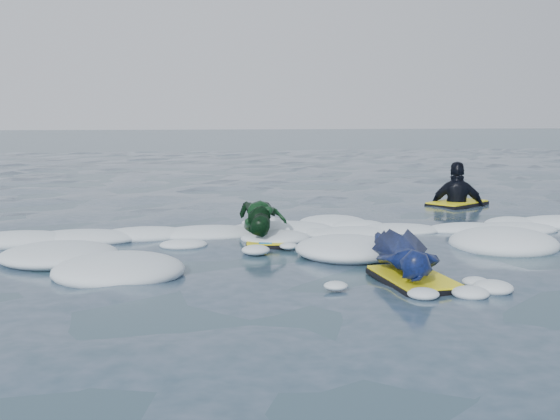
{
  "coord_description": "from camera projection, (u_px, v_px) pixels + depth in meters",
  "views": [
    {
      "loc": [
        -0.54,
        -6.77,
        1.47
      ],
      "look_at": [
        0.76,
        1.6,
        0.31
      ],
      "focal_mm": 45.0,
      "sensor_mm": 36.0,
      "label": 1
    }
  ],
  "objects": [
    {
      "name": "prone_child_unit",
      "position": [
        263.0,
        221.0,
        8.18
      ],
      "size": [
        0.71,
        1.23,
        0.46
      ],
      "rotation": [
        0.0,
        0.0,
        1.45
      ],
      "color": "black",
      "rests_on": "ground"
    },
    {
      "name": "waiting_rider_unit",
      "position": [
        457.0,
        210.0,
        11.27
      ],
      "size": [
        1.19,
        1.07,
        1.57
      ],
      "rotation": [
        0.0,
        0.0,
        0.61
      ],
      "color": "black",
      "rests_on": "ground"
    },
    {
      "name": "prone_woman_unit",
      "position": [
        406.0,
        257.0,
        6.31
      ],
      "size": [
        0.78,
        1.55,
        0.38
      ],
      "rotation": [
        0.0,
        0.0,
        1.66
      ],
      "color": "black",
      "rests_on": "ground"
    },
    {
      "name": "foam_band",
      "position": [
        221.0,
        245.0,
        7.92
      ],
      "size": [
        12.0,
        3.1,
        0.3
      ],
      "primitive_type": null,
      "color": "white",
      "rests_on": "ground"
    },
    {
      "name": "ground",
      "position": [
        229.0,
        265.0,
        6.91
      ],
      "size": [
        120.0,
        120.0,
        0.0
      ],
      "primitive_type": "plane",
      "color": "#19343E",
      "rests_on": "ground"
    }
  ]
}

